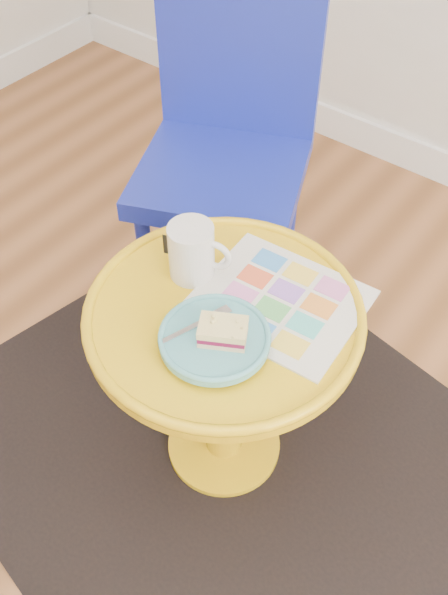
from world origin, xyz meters
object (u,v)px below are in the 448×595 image
Objects in this scene: chair at (228,138)px; mug at (193,250)px; plate at (215,339)px; side_table at (224,357)px; newspaper at (279,301)px.

mug is (0.22, -0.40, 0.06)m from chair.
mug is at bearing 140.96° from plate.
newspaper is at bearing 50.79° from side_table.
newspaper reaches higher than side_table.
mug is (-0.11, 0.04, 0.21)m from side_table.
newspaper is 0.16m from plate.
chair is at bearing 126.57° from side_table.
plate is (0.15, -0.12, -0.04)m from mug.
side_table is at bearing -133.50° from newspaper.
newspaper is at bearing -4.25° from mug.
newspaper is 2.41× the size of mug.
mug is (-0.18, -0.04, 0.06)m from newspaper.
newspaper is (0.40, -0.36, -0.00)m from chair.
chair is at bearing 133.47° from newspaper.
chair reaches higher than plate.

